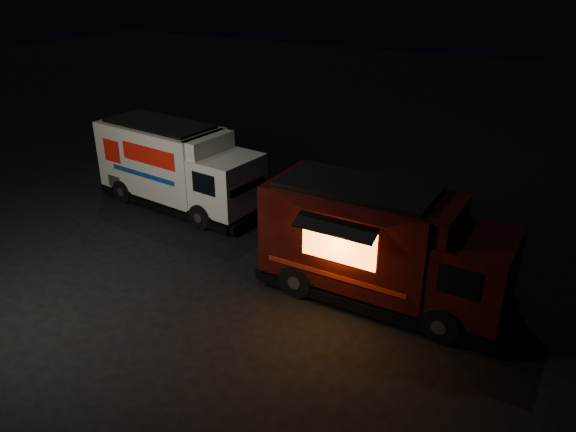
# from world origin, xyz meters

# --- Properties ---
(ground) EXTENTS (80.00, 80.00, 0.00)m
(ground) POSITION_xyz_m (0.00, 0.00, 0.00)
(ground) COLOR black
(ground) RESTS_ON ground
(white_truck) EXTENTS (6.38, 2.77, 2.81)m
(white_truck) POSITION_xyz_m (-2.91, 3.37, 1.40)
(white_truck) COLOR silver
(white_truck) RESTS_ON ground
(red_truck) EXTENTS (6.26, 2.43, 2.89)m
(red_truck) POSITION_xyz_m (5.08, 1.27, 1.45)
(red_truck) COLOR #390E0A
(red_truck) RESTS_ON ground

